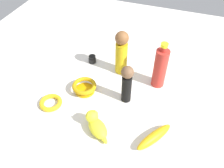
% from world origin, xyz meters
% --- Properties ---
extents(ground, '(2.00, 2.00, 0.00)m').
position_xyz_m(ground, '(0.00, 0.00, 0.00)').
color(ground, silver).
extents(banana, '(0.14, 0.18, 0.04)m').
position_xyz_m(banana, '(0.25, -0.20, 0.02)').
color(banana, gold).
rests_on(banana, ground).
extents(nail_polish_jar, '(0.04, 0.04, 0.04)m').
position_xyz_m(nail_polish_jar, '(-0.19, 0.19, 0.02)').
color(nail_polish_jar, black).
rests_on(nail_polish_jar, ground).
extents(bangle, '(0.11, 0.11, 0.02)m').
position_xyz_m(bangle, '(-0.25, -0.17, 0.01)').
color(bangle, gold).
rests_on(bangle, ground).
extents(bottle_tall, '(0.07, 0.07, 0.25)m').
position_xyz_m(bottle_tall, '(0.20, 0.14, 0.11)').
color(bottle_tall, red).
rests_on(bottle_tall, ground).
extents(bowl, '(0.12, 0.12, 0.05)m').
position_xyz_m(bowl, '(-0.13, -0.03, 0.03)').
color(bowl, '#C98F08').
rests_on(bowl, ground).
extents(cat_figurine, '(0.13, 0.13, 0.09)m').
position_xyz_m(cat_figurine, '(0.01, -0.23, 0.04)').
color(cat_figurine, yellow).
rests_on(cat_figurine, ground).
extents(person_figure_adult, '(0.06, 0.06, 0.21)m').
position_xyz_m(person_figure_adult, '(0.08, -0.02, 0.11)').
color(person_figure_adult, black).
rests_on(person_figure_adult, ground).
extents(person_figure_child, '(0.08, 0.08, 0.25)m').
position_xyz_m(person_figure_child, '(-0.01, 0.17, 0.13)').
color(person_figure_child, gold).
rests_on(person_figure_child, ground).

